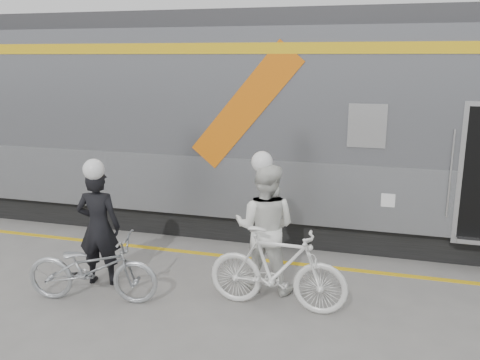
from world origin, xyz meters
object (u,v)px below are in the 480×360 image
(woman, at_px, (265,228))
(bicycle_right, at_px, (277,269))
(man, at_px, (99,227))
(bicycle_left, at_px, (92,268))

(woman, xyz_separation_m, bicycle_right, (0.30, -0.55, -0.37))
(man, relative_size, bicycle_left, 0.95)
(man, bearing_deg, bicycle_left, 100.49)
(man, relative_size, woman, 0.93)
(woman, bearing_deg, bicycle_right, 120.23)
(man, height_order, bicycle_right, man)
(bicycle_left, bearing_deg, woman, -74.54)
(man, xyz_separation_m, bicycle_left, (0.20, -0.55, -0.39))
(man, xyz_separation_m, bicycle_right, (2.70, -0.08, -0.31))
(man, xyz_separation_m, woman, (2.40, 0.47, 0.06))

